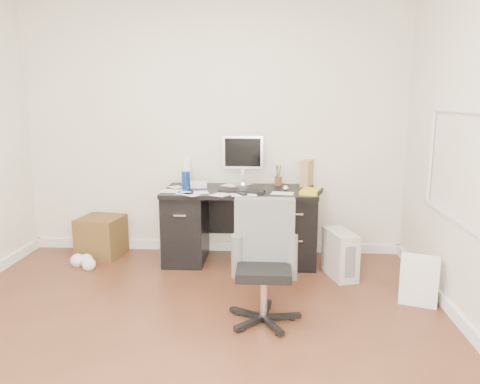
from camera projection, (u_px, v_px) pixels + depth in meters
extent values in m
plane|color=#4B2718|center=(181.00, 342.00, 3.20)|extent=(4.00, 4.00, 0.00)
cube|color=beige|center=(213.00, 127.00, 4.89)|extent=(4.00, 0.02, 2.70)
cube|color=white|center=(214.00, 246.00, 5.13)|extent=(4.00, 0.03, 0.10)
cube|color=white|center=(480.00, 344.00, 3.07)|extent=(0.03, 4.00, 0.10)
cube|color=black|center=(240.00, 191.00, 4.65)|extent=(1.50, 0.70, 0.04)
cube|color=black|center=(186.00, 227.00, 4.76)|extent=(0.40, 0.60, 0.71)
cube|color=black|center=(294.00, 229.00, 4.69)|extent=(0.40, 0.60, 0.71)
cube|color=black|center=(242.00, 210.00, 5.03)|extent=(0.70, 0.03, 0.51)
cube|color=black|center=(242.00, 191.00, 4.51)|extent=(0.45, 0.20, 0.02)
sphere|color=silver|center=(286.00, 188.00, 4.55)|extent=(0.07, 0.07, 0.06)
cylinder|color=#163C9B|center=(186.00, 181.00, 4.57)|extent=(0.09, 0.09, 0.19)
cube|color=white|center=(187.00, 172.00, 4.77)|extent=(0.16, 0.28, 0.31)
cube|color=#A2844E|center=(307.00, 173.00, 4.82)|extent=(0.18, 0.25, 0.27)
cube|color=gold|center=(311.00, 192.00, 4.43)|extent=(0.24, 0.27, 0.04)
cube|color=#ABA49A|center=(340.00, 254.00, 4.34)|extent=(0.30, 0.47, 0.43)
cube|color=white|center=(419.00, 280.00, 3.76)|extent=(0.34, 0.29, 0.40)
cube|color=#4C3416|center=(101.00, 236.00, 4.93)|extent=(0.48, 0.48, 0.42)
cube|color=slate|center=(177.00, 253.00, 4.79)|extent=(0.30, 0.25, 0.17)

